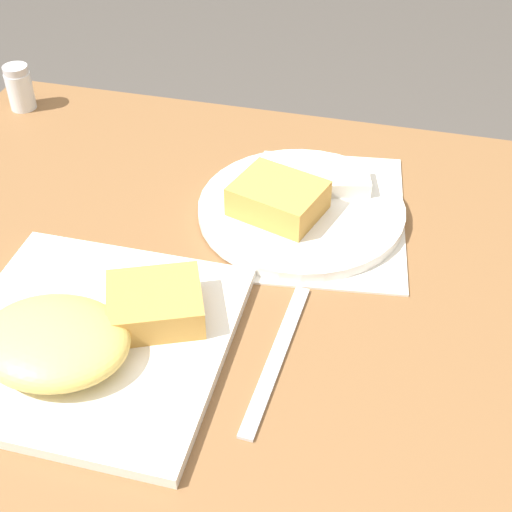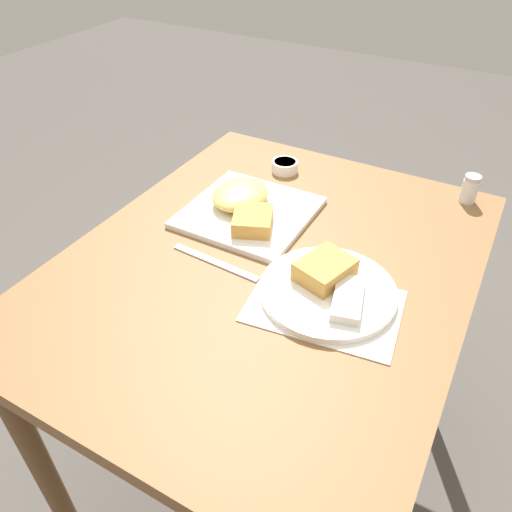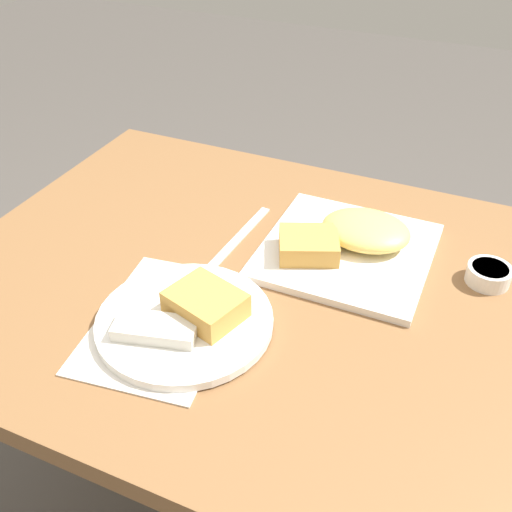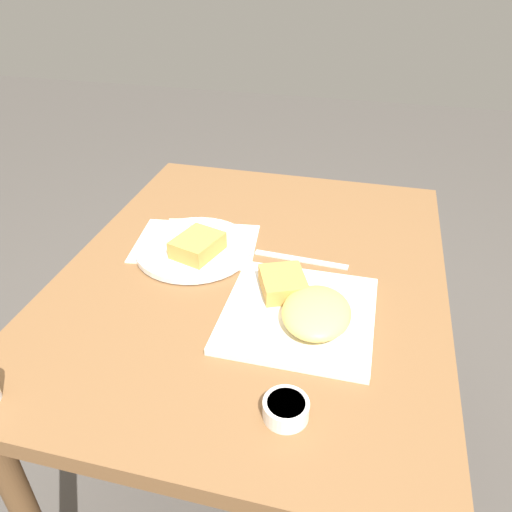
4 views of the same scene
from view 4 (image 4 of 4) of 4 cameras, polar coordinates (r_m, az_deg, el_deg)
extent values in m
plane|color=#4C4742|center=(1.64, -0.23, -23.62)|extent=(8.00, 8.00, 0.00)
cube|color=brown|center=(1.10, -0.31, -2.41)|extent=(1.02, 0.82, 0.04)
cylinder|color=brown|center=(1.67, 15.37, -5.66)|extent=(0.05, 0.05, 0.72)
cylinder|color=brown|center=(1.76, -7.69, -2.35)|extent=(0.05, 0.05, 0.72)
cube|color=silver|center=(1.19, -6.86, 1.46)|extent=(0.23, 0.31, 0.00)
cube|color=white|center=(0.97, 4.89, -6.62)|extent=(0.28, 0.28, 0.01)
ellipsoid|color=#EAC660|center=(0.93, 6.92, -6.39)|extent=(0.16, 0.13, 0.04)
cube|color=gold|center=(1.00, 3.11, -3.12)|extent=(0.12, 0.12, 0.04)
cylinder|color=white|center=(1.16, -7.10, 0.91)|extent=(0.27, 0.27, 0.01)
cube|color=gold|center=(1.12, -6.69, 1.23)|extent=(0.13, 0.11, 0.04)
cube|color=silver|center=(1.18, -8.95, 2.41)|extent=(0.13, 0.08, 0.02)
cylinder|color=white|center=(0.80, 3.44, -17.06)|extent=(0.07, 0.07, 0.03)
cylinder|color=beige|center=(0.79, 3.47, -16.46)|extent=(0.06, 0.06, 0.00)
cube|color=silver|center=(1.13, 5.14, -0.42)|extent=(0.03, 0.21, 0.00)
camera|label=1|loc=(1.09, 36.80, 24.41)|focal=50.00mm
camera|label=2|loc=(1.71, -7.93, 34.51)|focal=35.00mm
camera|label=3|loc=(1.08, -51.20, 22.29)|focal=42.00mm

